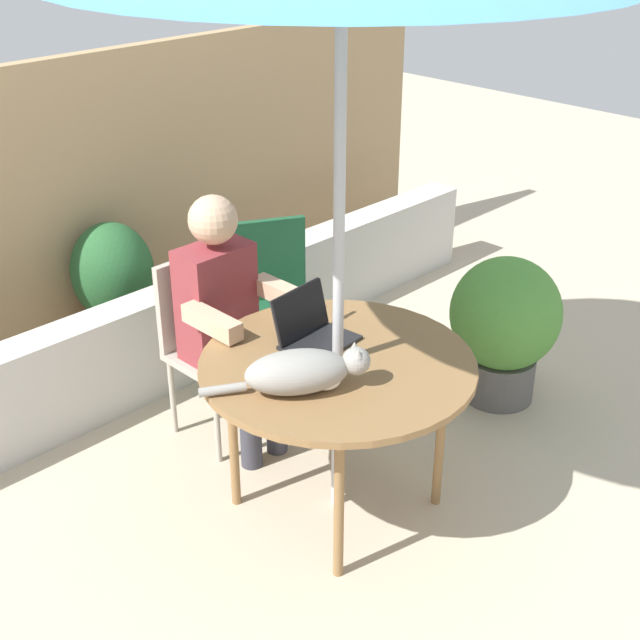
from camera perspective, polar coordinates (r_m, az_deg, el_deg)
The scene contains 11 objects.
ground_plane at distance 3.95m, azimuth 1.05°, elevation -11.69°, with size 14.00×14.00×0.00m, color #BCAD93.
fence_back at distance 4.97m, azimuth -15.92°, elevation 6.71°, with size 5.44×0.08×1.63m, color tan.
planter_wall_low at distance 4.66m, azimuth -10.81°, elevation -1.53°, with size 4.89×0.20×0.54m, color beige.
patio_table at distance 3.57m, azimuth 1.14°, elevation -3.41°, with size 1.12×1.12×0.72m.
chair_occupied at distance 4.20m, azimuth -7.31°, elevation -0.84°, with size 0.40×0.40×0.89m.
chair_empty at distance 4.56m, azimuth -3.08°, elevation 1.76°, with size 0.54×0.54×0.89m.
person_seated at distance 4.01m, azimuth -6.05°, elevation 0.54°, with size 0.48×0.48×1.23m.
laptop at distance 3.66m, azimuth -0.66°, elevation -0.46°, with size 0.32×0.28×0.21m.
cat at distance 3.31m, azimuth -1.06°, elevation -3.36°, with size 0.55×0.43×0.17m.
potted_plant_near_fence at distance 4.54m, azimuth 11.86°, elevation -0.19°, with size 0.56×0.56×0.78m.
potted_plant_by_chair at distance 4.97m, azimuth -13.18°, elevation 2.18°, with size 0.45×0.45×0.79m.
Camera 1 is at (-2.21, -2.11, 2.50)m, focal length 49.44 mm.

